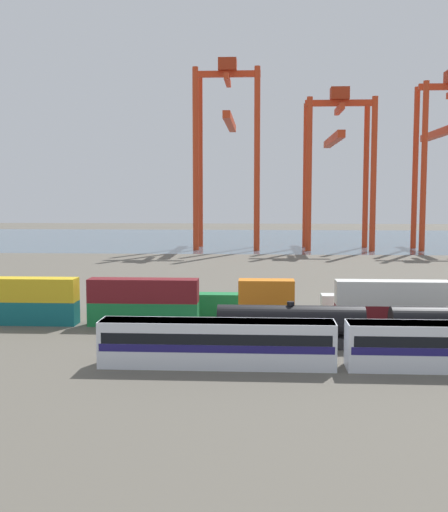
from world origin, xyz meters
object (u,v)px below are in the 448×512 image
object	(u,v)px
shipping_container_2	(144,314)
gantry_crane_central	(337,152)
gantry_crane_west	(228,137)
passenger_train	(341,343)
shipping_container_8	(21,302)
shipping_container_6	(392,316)
shipping_container_10	(236,304)

from	to	relation	value
shipping_container_2	gantry_crane_central	world-z (taller)	gantry_crane_central
gantry_crane_west	gantry_crane_central	world-z (taller)	gantry_crane_west
shipping_container_2	gantry_crane_central	size ratio (longest dim) A/B	0.29
passenger_train	gantry_crane_central	xyz separation A→B (m)	(13.62, 122.37, 23.79)
shipping_container_2	gantry_crane_central	distance (m)	113.72
shipping_container_8	gantry_crane_central	size ratio (longest dim) A/B	0.29
passenger_train	shipping_container_8	distance (m)	42.76
shipping_container_2	shipping_container_8	bearing A→B (deg)	157.93
shipping_container_2	shipping_container_8	size ratio (longest dim) A/B	1.00
shipping_container_2	shipping_container_8	distance (m)	17.70
shipping_container_6	gantry_crane_central	size ratio (longest dim) A/B	0.29
shipping_container_2	shipping_container_10	xyz separation A→B (m)	(9.94, 6.65, 0.00)
shipping_container_8	shipping_container_2	bearing A→B (deg)	-22.07
passenger_train	shipping_container_10	distance (m)	25.03
shipping_container_10	gantry_crane_west	size ratio (longest dim) A/B	0.24
shipping_container_10	gantry_crane_west	xyz separation A→B (m)	(-6.19, 99.02, 28.81)
passenger_train	gantry_crane_west	bearing A→B (deg)	97.39
shipping_container_8	passenger_train	bearing A→B (deg)	-32.68
shipping_container_2	shipping_container_6	xyz separation A→B (m)	(27.05, 0.00, 0.00)
shipping_container_8	gantry_crane_west	distance (m)	105.07
gantry_crane_central	gantry_crane_west	bearing A→B (deg)	-179.47
shipping_container_6	shipping_container_8	bearing A→B (deg)	171.30
passenger_train	gantry_crane_west	distance (m)	126.26
shipping_container_2	shipping_container_10	size ratio (longest dim) A/B	1.00
shipping_container_8	shipping_container_10	distance (m)	26.34
shipping_container_6	shipping_container_10	world-z (taller)	same
passenger_train	shipping_container_6	xyz separation A→B (m)	(7.47, 16.43, -0.84)
gantry_crane_west	shipping_container_8	bearing A→B (deg)	-101.50
shipping_container_10	shipping_container_6	bearing A→B (deg)	-21.23
shipping_container_2	gantry_crane_west	bearing A→B (deg)	87.97
gantry_crane_west	shipping_container_10	bearing A→B (deg)	-86.42
passenger_train	gantry_crane_central	size ratio (longest dim) A/B	0.95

